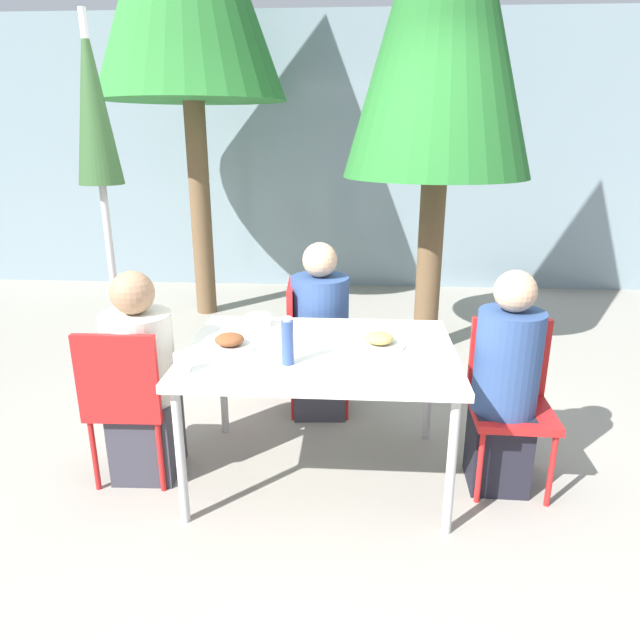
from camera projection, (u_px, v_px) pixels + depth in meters
ground_plane at (320, 474)px, 3.08m from camera, size 24.00×24.00×0.00m
building_facade at (343, 156)px, 6.51m from camera, size 10.00×0.20×3.00m
dining_table at (320, 358)px, 2.87m from camera, size 1.34×0.98×0.73m
chair_left at (127, 395)px, 2.88m from camera, size 0.41×0.41×0.86m
person_left at (142, 383)px, 2.95m from camera, size 0.35×0.35×1.12m
chair_right at (510, 391)px, 2.92m from camera, size 0.41×0.41×0.86m
person_right at (504, 389)px, 2.83m from camera, size 0.32×0.32×1.15m
chair_far at (307, 338)px, 3.68m from camera, size 0.43×0.43×0.86m
person_far at (320, 336)px, 3.62m from camera, size 0.36×0.36×1.13m
closed_umbrella at (97, 138)px, 3.31m from camera, size 0.36×0.36×2.41m
plate_0 at (230, 342)px, 2.86m from camera, size 0.27×0.27×0.07m
plate_1 at (379, 341)px, 2.88m from camera, size 0.26×0.26×0.07m
bottle at (288, 342)px, 2.63m from camera, size 0.06×0.06×0.23m
drinking_cup at (182, 363)px, 2.56m from camera, size 0.07×0.07×0.09m
salad_bowl at (258, 320)px, 3.18m from camera, size 0.14×0.14×0.06m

